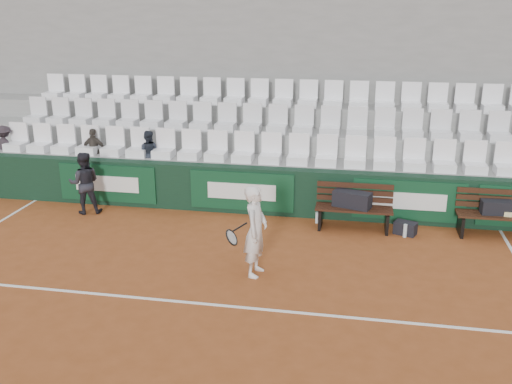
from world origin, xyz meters
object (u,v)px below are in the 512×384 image
bench_left (353,218)px  spectator_c (147,133)px  tennis_player (256,231)px  water_bottle_near (317,218)px  sports_bag_right (497,207)px  spectator_a (3,128)px  spectator_b (93,131)px  bench_right (496,226)px  sports_bag_ground (405,228)px  ball_kid (84,183)px  sports_bag_left (352,199)px  water_bottle_far (405,231)px

bench_left → spectator_c: (-4.61, 1.08, 1.29)m
tennis_player → water_bottle_near: bearing=71.9°
sports_bag_right → spectator_a: bearing=175.0°
spectator_a → spectator_b: spectator_b is taller
bench_right → sports_bag_ground: size_ratio=3.65×
bench_left → tennis_player: size_ratio=0.98×
sports_bag_right → sports_bag_ground: sports_bag_right is taller
ball_kid → bench_left: bearing=159.7°
spectator_a → spectator_b: size_ratio=0.99×
spectator_c → bench_right: bearing=166.6°
spectator_a → sports_bag_ground: bearing=-172.0°
bench_left → water_bottle_near: (-0.73, 0.20, -0.11)m
sports_bag_right → spectator_b: spectator_b is taller
bench_left → water_bottle_near: bench_left is taller
bench_right → spectator_a: size_ratio=1.49×
sports_bag_left → tennis_player: bearing=-122.8°
bench_left → spectator_a: 8.31m
sports_bag_ground → spectator_a: size_ratio=0.41×
bench_right → sports_bag_right: sports_bag_right is taller
sports_bag_ground → sports_bag_left: bearing=173.2°
water_bottle_near → spectator_b: size_ratio=0.23×
ball_kid → spectator_a: (-2.52, 1.16, 0.84)m
sports_bag_right → ball_kid: size_ratio=0.43×
bench_left → water_bottle_far: (0.99, -0.24, -0.10)m
water_bottle_far → ball_kid: bearing=178.6°
bench_right → spectator_b: size_ratio=1.47×
tennis_player → water_bottle_far: bearing=39.0°
bench_left → ball_kid: bearing=-179.2°
tennis_player → ball_kid: bearing=151.5°
sports_bag_left → sports_bag_ground: 1.16m
bench_right → spectator_c: bearing=172.4°
bench_left → tennis_player: tennis_player is taller
spectator_a → water_bottle_near: bearing=-171.5°
sports_bag_left → spectator_a: size_ratio=0.72×
water_bottle_far → bench_right: bearing=11.4°
water_bottle_near → sports_bag_left: bearing=-13.1°
ball_kid → tennis_player: bearing=130.3°
sports_bag_ground → water_bottle_near: size_ratio=1.78×
sports_bag_right → ball_kid: 8.29m
bench_left → water_bottle_far: bearing=-13.9°
bench_right → tennis_player: tennis_player is taller
bench_right → spectator_c: 7.49m
spectator_c → bench_left: bearing=161.0°
bench_right → sports_bag_right: 0.36m
bench_left → ball_kid: 5.64m
sports_bag_right → spectator_a: 10.89m
water_bottle_far → sports_bag_left: bearing=164.8°
sports_bag_left → tennis_player: (-1.50, -2.33, 0.16)m
water_bottle_near → sports_bag_ground: bearing=-9.3°
sports_bag_left → sports_bag_ground: sports_bag_left is taller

